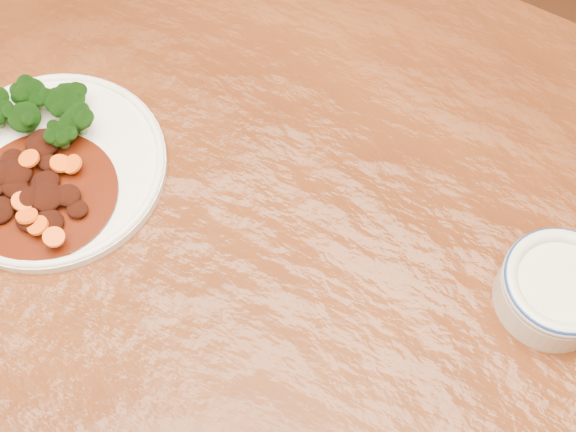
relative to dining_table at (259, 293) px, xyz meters
The scene contains 5 objects.
dining_table is the anchor object (origin of this frame).
dinner_plate 0.25m from the dining_table, behind, with size 0.24×0.24×0.01m.
broccoli_florets 0.30m from the dining_table, behind, with size 0.11×0.09×0.04m.
mince_stew 0.26m from the dining_table, 162.56° to the right, with size 0.15×0.15×0.02m.
dip_bowl 0.30m from the dining_table, 26.17° to the left, with size 0.11×0.11×0.05m.
Camera 1 is at (0.22, -0.26, 1.46)m, focal length 50.00 mm.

